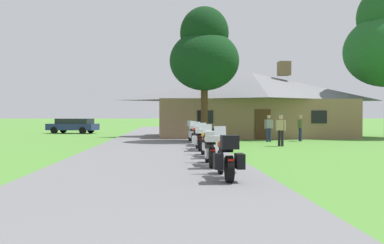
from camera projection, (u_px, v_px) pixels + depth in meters
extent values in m
plane|color=#4C8433|center=(157.00, 146.00, 21.36)|extent=(500.00, 500.00, 0.00)
cube|color=slate|center=(156.00, 149.00, 19.36)|extent=(6.40, 80.00, 0.06)
cylinder|color=black|center=(220.00, 162.00, 10.79)|extent=(0.12, 0.64, 0.64)
cylinder|color=black|center=(229.00, 169.00, 9.35)|extent=(0.16, 0.64, 0.64)
cube|color=silver|center=(225.00, 163.00, 10.05)|extent=(0.27, 0.56, 0.30)
ellipsoid|color=maroon|center=(223.00, 145.00, 10.30)|extent=(0.31, 0.52, 0.26)
cube|color=black|center=(226.00, 149.00, 9.85)|extent=(0.29, 0.52, 0.10)
cylinder|color=silver|center=(221.00, 136.00, 10.74)|extent=(0.66, 0.04, 0.03)
cylinder|color=silver|center=(220.00, 149.00, 10.78)|extent=(0.06, 0.24, 0.73)
cube|color=#B2BCC6|center=(220.00, 131.00, 10.84)|extent=(0.32, 0.11, 0.27)
sphere|color=silver|center=(221.00, 142.00, 10.74)|extent=(0.11, 0.11, 0.11)
cube|color=black|center=(230.00, 142.00, 9.29)|extent=(0.40, 0.37, 0.32)
cube|color=red|center=(231.00, 161.00, 9.13)|extent=(0.14, 0.03, 0.06)
cylinder|color=silver|center=(233.00, 171.00, 9.68)|extent=(0.08, 0.55, 0.07)
cube|color=black|center=(218.00, 161.00, 9.38)|extent=(0.21, 0.40, 0.36)
cube|color=black|center=(240.00, 161.00, 9.42)|extent=(0.21, 0.40, 0.36)
cylinder|color=black|center=(207.00, 153.00, 13.39)|extent=(0.11, 0.64, 0.64)
cylinder|color=black|center=(212.00, 157.00, 11.96)|extent=(0.16, 0.64, 0.64)
cube|color=silver|center=(210.00, 153.00, 12.65)|extent=(0.26, 0.56, 0.30)
ellipsoid|color=gold|center=(209.00, 139.00, 12.91)|extent=(0.30, 0.52, 0.26)
cube|color=black|center=(210.00, 143.00, 12.45)|extent=(0.28, 0.52, 0.10)
cylinder|color=silver|center=(207.00, 132.00, 13.34)|extent=(0.66, 0.03, 0.03)
cylinder|color=silver|center=(207.00, 142.00, 13.39)|extent=(0.06, 0.24, 0.73)
cube|color=#B2BCC6|center=(207.00, 128.00, 13.44)|extent=(0.32, 0.11, 0.27)
sphere|color=silver|center=(207.00, 137.00, 13.35)|extent=(0.11, 0.11, 0.11)
cube|color=silver|center=(212.00, 136.00, 11.90)|extent=(0.40, 0.36, 0.32)
cube|color=red|center=(213.00, 151.00, 11.73)|extent=(0.14, 0.03, 0.06)
cylinder|color=silver|center=(215.00, 160.00, 12.29)|extent=(0.07, 0.55, 0.07)
cylinder|color=black|center=(203.00, 147.00, 16.16)|extent=(0.17, 0.65, 0.64)
cylinder|color=black|center=(210.00, 150.00, 14.74)|extent=(0.22, 0.65, 0.64)
cube|color=silver|center=(207.00, 147.00, 15.43)|extent=(0.31, 0.58, 0.30)
ellipsoid|color=gold|center=(205.00, 135.00, 15.68)|extent=(0.35, 0.55, 0.26)
cube|color=black|center=(208.00, 138.00, 15.23)|extent=(0.33, 0.55, 0.10)
cylinder|color=silver|center=(203.00, 130.00, 16.11)|extent=(0.66, 0.10, 0.03)
cylinder|color=silver|center=(203.00, 138.00, 16.16)|extent=(0.08, 0.24, 0.73)
cube|color=#B2BCC6|center=(203.00, 126.00, 16.21)|extent=(0.33, 0.14, 0.27)
sphere|color=silver|center=(203.00, 133.00, 16.12)|extent=(0.11, 0.11, 0.11)
cube|color=black|center=(211.00, 133.00, 14.68)|extent=(0.43, 0.40, 0.32)
cube|color=red|center=(212.00, 144.00, 14.52)|extent=(0.14, 0.04, 0.06)
cylinder|color=silver|center=(212.00, 152.00, 15.08)|extent=(0.12, 0.55, 0.07)
cylinder|color=black|center=(197.00, 142.00, 19.21)|extent=(0.12, 0.64, 0.64)
cylinder|color=black|center=(200.00, 144.00, 17.78)|extent=(0.17, 0.64, 0.64)
cube|color=silver|center=(199.00, 142.00, 18.47)|extent=(0.27, 0.57, 0.30)
ellipsoid|color=black|center=(198.00, 132.00, 18.73)|extent=(0.31, 0.53, 0.26)
cube|color=black|center=(199.00, 134.00, 18.27)|extent=(0.29, 0.53, 0.10)
cylinder|color=silver|center=(197.00, 128.00, 19.16)|extent=(0.66, 0.05, 0.03)
cylinder|color=silver|center=(197.00, 134.00, 19.21)|extent=(0.07, 0.24, 0.73)
cube|color=#B2BCC6|center=(197.00, 125.00, 19.26)|extent=(0.32, 0.12, 0.27)
sphere|color=silver|center=(197.00, 130.00, 19.16)|extent=(0.11, 0.11, 0.11)
cube|color=silver|center=(200.00, 130.00, 17.72)|extent=(0.41, 0.37, 0.32)
cube|color=red|center=(201.00, 139.00, 17.55)|extent=(0.14, 0.03, 0.06)
cylinder|color=silver|center=(202.00, 146.00, 18.11)|extent=(0.08, 0.55, 0.07)
cube|color=silver|center=(194.00, 140.00, 17.80)|extent=(0.21, 0.40, 0.36)
cube|color=silver|center=(206.00, 140.00, 17.85)|extent=(0.21, 0.40, 0.36)
cylinder|color=black|center=(193.00, 139.00, 21.93)|extent=(0.21, 0.65, 0.64)
cylinder|color=black|center=(199.00, 140.00, 20.53)|extent=(0.25, 0.66, 0.64)
cube|color=silver|center=(196.00, 138.00, 21.21)|extent=(0.35, 0.59, 0.30)
ellipsoid|color=maroon|center=(195.00, 130.00, 21.46)|extent=(0.38, 0.56, 0.26)
cube|color=black|center=(197.00, 132.00, 21.01)|extent=(0.36, 0.56, 0.10)
cylinder|color=silver|center=(193.00, 126.00, 21.88)|extent=(0.66, 0.14, 0.03)
cylinder|color=silver|center=(193.00, 132.00, 21.93)|extent=(0.10, 0.24, 0.73)
cube|color=#B2BCC6|center=(193.00, 124.00, 21.98)|extent=(0.33, 0.16, 0.27)
sphere|color=silver|center=(193.00, 129.00, 21.88)|extent=(0.11, 0.11, 0.11)
cube|color=silver|center=(200.00, 128.00, 20.47)|extent=(0.45, 0.42, 0.32)
cube|color=red|center=(201.00, 136.00, 20.31)|extent=(0.14, 0.05, 0.06)
cylinder|color=silver|center=(201.00, 142.00, 20.87)|extent=(0.16, 0.55, 0.07)
cylinder|color=black|center=(190.00, 136.00, 24.74)|extent=(0.21, 0.65, 0.64)
cylinder|color=black|center=(195.00, 137.00, 23.34)|extent=(0.25, 0.66, 0.64)
cube|color=silver|center=(193.00, 136.00, 24.02)|extent=(0.34, 0.59, 0.30)
ellipsoid|color=silver|center=(192.00, 128.00, 24.27)|extent=(0.38, 0.56, 0.26)
cube|color=black|center=(193.00, 130.00, 23.82)|extent=(0.36, 0.56, 0.10)
cylinder|color=silver|center=(190.00, 125.00, 24.69)|extent=(0.66, 0.13, 0.03)
cylinder|color=silver|center=(190.00, 130.00, 24.74)|extent=(0.10, 0.24, 0.73)
cube|color=#B2BCC6|center=(190.00, 123.00, 24.79)|extent=(0.33, 0.16, 0.27)
sphere|color=silver|center=(190.00, 127.00, 24.70)|extent=(0.11, 0.11, 0.11)
cube|color=#B7B7BC|center=(195.00, 127.00, 23.28)|extent=(0.45, 0.42, 0.32)
cube|color=red|center=(196.00, 134.00, 23.12)|extent=(0.14, 0.05, 0.06)
cylinder|color=silver|center=(196.00, 139.00, 23.68)|extent=(0.15, 0.55, 0.07)
cube|color=#B7B7BC|center=(191.00, 134.00, 23.33)|extent=(0.26, 0.43, 0.36)
cube|color=#B7B7BC|center=(199.00, 134.00, 23.44)|extent=(0.26, 0.43, 0.36)
cube|color=#896B4C|center=(252.00, 119.00, 31.22)|extent=(14.37, 7.25, 2.86)
pyramid|color=slate|center=(252.00, 87.00, 31.18)|extent=(15.24, 7.69, 2.19)
cube|color=brown|center=(284.00, 69.00, 31.32)|extent=(0.90, 0.90, 1.10)
cube|color=#472D19|center=(263.00, 124.00, 27.58)|extent=(1.10, 0.08, 2.10)
cube|color=black|center=(205.00, 117.00, 27.32)|extent=(1.10, 0.06, 0.90)
cube|color=black|center=(319.00, 117.00, 27.82)|extent=(1.10, 0.06, 0.90)
cylinder|color=navy|center=(267.00, 135.00, 25.08)|extent=(0.14, 0.14, 0.86)
cylinder|color=navy|center=(270.00, 135.00, 25.10)|extent=(0.14, 0.14, 0.86)
cube|color=gray|center=(269.00, 124.00, 25.08)|extent=(0.37, 0.24, 0.56)
cylinder|color=gray|center=(265.00, 124.00, 25.05)|extent=(0.09, 0.09, 0.58)
cylinder|color=gray|center=(272.00, 124.00, 25.11)|extent=(0.09, 0.09, 0.58)
sphere|color=tan|center=(269.00, 117.00, 25.07)|extent=(0.21, 0.21, 0.21)
cylinder|color=#B2AD99|center=(269.00, 116.00, 25.07)|extent=(0.22, 0.22, 0.05)
cylinder|color=navy|center=(300.00, 134.00, 25.95)|extent=(0.14, 0.14, 0.86)
cylinder|color=navy|center=(301.00, 135.00, 25.77)|extent=(0.14, 0.14, 0.86)
cube|color=#5B6638|center=(300.00, 124.00, 25.85)|extent=(0.24, 0.37, 0.56)
cylinder|color=#5B6638|center=(299.00, 124.00, 26.08)|extent=(0.09, 0.09, 0.58)
cylinder|color=#5B6638|center=(302.00, 124.00, 25.62)|extent=(0.09, 0.09, 0.58)
sphere|color=tan|center=(300.00, 117.00, 25.84)|extent=(0.21, 0.21, 0.21)
cylinder|color=#B2AD99|center=(300.00, 116.00, 25.84)|extent=(0.22, 0.22, 0.05)
cylinder|color=black|center=(282.00, 138.00, 21.38)|extent=(0.14, 0.14, 0.86)
cylinder|color=black|center=(279.00, 138.00, 21.48)|extent=(0.14, 0.14, 0.86)
cube|color=tan|center=(281.00, 125.00, 21.42)|extent=(0.42, 0.40, 0.56)
cylinder|color=tan|center=(285.00, 126.00, 21.28)|extent=(0.09, 0.09, 0.58)
cylinder|color=tan|center=(277.00, 126.00, 21.56)|extent=(0.09, 0.09, 0.58)
sphere|color=tan|center=(281.00, 117.00, 21.41)|extent=(0.21, 0.21, 0.21)
cylinder|color=#B2AD99|center=(281.00, 116.00, 21.41)|extent=(0.22, 0.22, 0.05)
cylinder|color=#422D19|center=(204.00, 111.00, 24.86)|extent=(0.44, 0.44, 3.90)
ellipsoid|color=#0F3314|center=(204.00, 61.00, 24.82)|extent=(4.36, 4.36, 3.71)
ellipsoid|color=black|center=(204.00, 33.00, 24.79)|extent=(3.05, 3.05, 3.27)
cube|color=navy|center=(73.00, 127.00, 37.34)|extent=(4.91, 2.92, 0.60)
cube|color=black|center=(75.00, 121.00, 37.30)|extent=(3.52, 2.36, 0.48)
cylinder|color=black|center=(54.00, 130.00, 36.78)|extent=(0.67, 0.37, 0.64)
cylinder|color=black|center=(63.00, 130.00, 38.44)|extent=(0.67, 0.37, 0.64)
cylinder|color=black|center=(83.00, 130.00, 36.25)|extent=(0.67, 0.37, 0.64)
cylinder|color=black|center=(91.00, 130.00, 37.91)|extent=(0.67, 0.37, 0.64)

